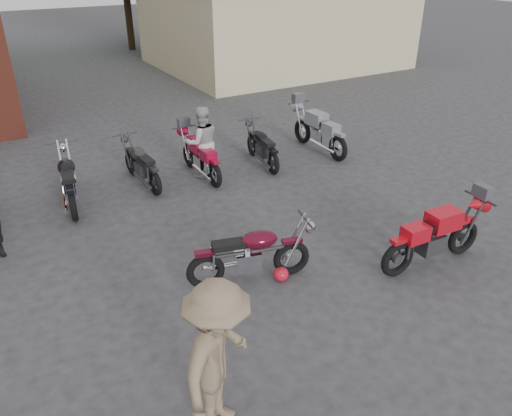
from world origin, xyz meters
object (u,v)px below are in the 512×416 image
helmet (281,274)px  row_bike_4 (200,154)px  vintage_motorcycle (252,251)px  row_bike_5 (262,144)px  sportbike (436,234)px  row_bike_2 (68,178)px  person_tan (219,360)px  row_bike_6 (319,129)px  row_bike_3 (141,162)px  person_light (202,142)px

helmet → row_bike_4: 4.56m
vintage_motorcycle → row_bike_5: 4.96m
sportbike → helmet: (-2.49, 0.90, -0.48)m
vintage_motorcycle → row_bike_5: (2.70, 4.16, -0.04)m
vintage_motorcycle → row_bike_4: (1.07, 4.25, -0.02)m
row_bike_2 → person_tan: bearing=-169.4°
person_tan → row_bike_4: person_tan is taller
row_bike_6 → sportbike: bearing=163.3°
vintage_motorcycle → person_tan: bearing=-112.3°
row_bike_3 → row_bike_6: size_ratio=0.87×
person_tan → row_bike_2: 6.57m
sportbike → person_tan: 4.74m
helmet → row_bike_3: (-0.69, 4.77, 0.42)m
helmet → row_bike_6: size_ratio=0.12×
sportbike → row_bike_3: 6.50m
vintage_motorcycle → row_bike_2: size_ratio=0.95×
person_tan → row_bike_5: 7.76m
person_tan → vintage_motorcycle: bearing=12.8°
helmet → row_bike_4: (0.66, 4.49, 0.43)m
sportbike → row_bike_2: bearing=134.7°
row_bike_4 → vintage_motorcycle: bearing=165.5°
helmet → person_light: size_ratio=0.15×
person_tan → row_bike_6: size_ratio=0.92×
helmet → person_tan: bearing=-136.5°
row_bike_5 → row_bike_2: bearing=96.1°
vintage_motorcycle → sportbike: 3.12m
person_light → row_bike_4: size_ratio=0.89×
person_light → person_tan: person_tan is taller
sportbike → row_bike_2: (-4.81, 5.47, 0.01)m
person_light → row_bike_5: bearing=-176.0°
row_bike_2 → row_bike_4: (2.97, -0.08, -0.05)m
vintage_motorcycle → row_bike_6: row_bike_6 is taller
helmet → row_bike_2: 5.14m
helmet → row_bike_2: (-2.32, 4.56, 0.48)m
vintage_motorcycle → person_light: size_ratio=1.17×
row_bike_6 → person_light: bearing=88.4°
row_bike_3 → row_bike_4: size_ratio=0.98×
row_bike_4 → row_bike_5: 1.63m
helmet → person_light: bearing=81.0°
sportbike → row_bike_6: row_bike_6 is taller
row_bike_6 → vintage_motorcycle: bearing=132.7°
sportbike → row_bike_4: sportbike is taller
person_light → row_bike_2: (-3.03, 0.09, -0.24)m
row_bike_5 → row_bike_6: (1.76, 0.01, 0.09)m
sportbike → person_tan: (-4.60, -1.09, 0.39)m
row_bike_5 → row_bike_6: 1.76m
vintage_motorcycle → person_light: bearing=90.1°
row_bike_5 → person_tan: bearing=153.7°
row_bike_2 → sportbike: bearing=-129.9°
row_bike_3 → vintage_motorcycle: bearing=179.8°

